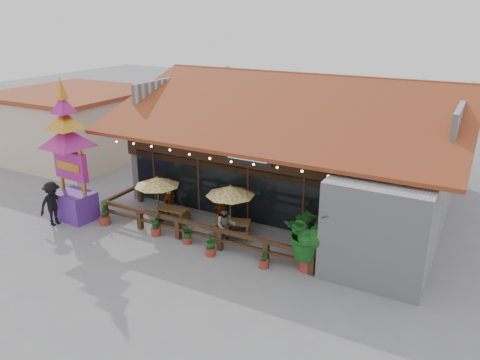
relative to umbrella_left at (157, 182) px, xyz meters
The scene contains 19 objects.
ground 4.74m from the umbrella_left, ahead, with size 100.00×100.00×0.00m, color gray.
restaurant_building 7.59m from the umbrella_left, 52.82° to the left, with size 15.50×14.73×6.09m.
patio_railing 2.55m from the umbrella_left, 22.00° to the right, with size 10.00×2.60×0.92m.
neighbor_building 11.98m from the umbrella_left, 153.04° to the left, with size 8.40×8.40×4.22m.
umbrella_left is the anchor object (origin of this frame).
umbrella_right 3.47m from the umbrella_left, ahead, with size 2.40×2.40×2.19m.
picnic_table_left 1.55m from the umbrella_left, 12.19° to the left, with size 1.45×1.28×0.66m.
picnic_table_right 3.93m from the umbrella_left, ahead, with size 1.81×1.70×0.71m.
thai_sign_tower 4.15m from the umbrella_left, 154.46° to the right, with size 2.73×2.73×6.83m.
tropical_plant 7.44m from the umbrella_left, ahead, with size 2.28×2.14×2.52m.
diner_a 1.51m from the umbrella_left, 102.35° to the left, with size 0.59×0.39×1.62m, color #381F12.
diner_b 3.97m from the umbrella_left, ahead, with size 0.81×0.63×1.67m, color #381F12.
diner_c 3.11m from the umbrella_left, 14.63° to the left, with size 0.91×0.38×1.56m, color #381F12.
pedestrian 4.60m from the umbrella_left, 145.86° to the right, with size 1.28×0.74×1.99m, color black.
planter_a 2.74m from the umbrella_left, 141.10° to the right, with size 0.46×0.46×1.12m.
planter_b 2.04m from the umbrella_left, 57.29° to the right, with size 0.42×0.44×1.03m.
planter_c 3.02m from the umbrella_left, 27.53° to the right, with size 0.61×0.56×0.84m.
planter_d 4.29m from the umbrella_left, 23.55° to the right, with size 0.52×0.52×0.98m.
planter_e 6.28m from the umbrella_left, 13.87° to the right, with size 0.36×0.36×0.89m.
Camera 1 is at (8.04, -14.51, 8.86)m, focal length 35.00 mm.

